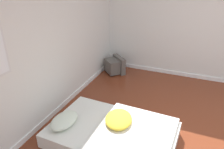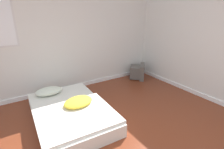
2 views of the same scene
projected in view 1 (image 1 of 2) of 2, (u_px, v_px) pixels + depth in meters
name	position (u px, v px, depth m)	size (l,w,h in m)	color
wall_back	(46.00, 45.00, 3.45)	(7.35, 0.08, 2.60)	silver
mattress_bed	(112.00, 133.00, 3.28)	(1.27, 1.90, 0.37)	silver
crt_tv	(115.00, 65.00, 5.50)	(0.60, 0.60, 0.41)	#56514C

